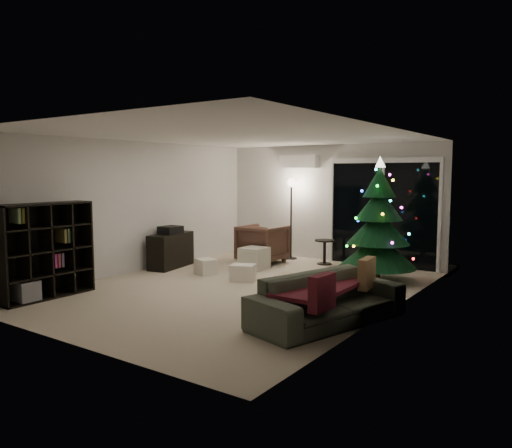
{
  "coord_description": "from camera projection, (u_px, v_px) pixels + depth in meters",
  "views": [
    {
      "loc": [
        4.81,
        -6.51,
        1.91
      ],
      "look_at": [
        0.1,
        0.3,
        1.05
      ],
      "focal_mm": 35.0,
      "sensor_mm": 36.0,
      "label": 1
    }
  ],
  "objects": [
    {
      "name": "ottoman",
      "position": [
        254.0,
        258.0,
        9.87
      ],
      "size": [
        0.49,
        0.49,
        0.43
      ],
      "primitive_type": "cube",
      "rotation": [
        0.0,
        0.0,
        0.01
      ],
      "color": "beige",
      "rests_on": "floor"
    },
    {
      "name": "cushion_b",
      "position": [
        322.0,
        292.0,
        5.6
      ],
      "size": [
        0.15,
        0.42,
        0.41
      ],
      "primitive_type": "cube",
      "rotation": [
        0.0,
        0.0,
        -0.07
      ],
      "color": "maroon",
      "rests_on": "sofa"
    },
    {
      "name": "side_table",
      "position": [
        325.0,
        252.0,
        10.38
      ],
      "size": [
        0.51,
        0.51,
        0.51
      ],
      "primitive_type": "cylinder",
      "rotation": [
        0.0,
        0.0,
        0.29
      ],
      "color": "black",
      "rests_on": "floor"
    },
    {
      "name": "remote_b",
      "position": [
        318.0,
        279.0,
        7.23
      ],
      "size": [
        0.14,
        0.08,
        0.02
      ],
      "primitive_type": "cube",
      "rotation": [
        0.0,
        0.0,
        0.35
      ],
      "color": "slate",
      "rests_on": "coffee_table"
    },
    {
      "name": "bookshelf",
      "position": [
        39.0,
        250.0,
        7.66
      ],
      "size": [
        0.75,
        1.5,
        1.45
      ],
      "primitive_type": null,
      "rotation": [
        0.0,
        0.0,
        0.28
      ],
      "color": "black",
      "rests_on": "floor"
    },
    {
      "name": "sofa",
      "position": [
        328.0,
        299.0,
        6.3
      ],
      "size": [
        1.42,
        2.29,
        0.62
      ],
      "primitive_type": "imported",
      "rotation": [
        0.0,
        0.0,
        1.28
      ],
      "color": "#464C3F",
      "rests_on": "floor"
    },
    {
      "name": "cardboard_box_a",
      "position": [
        206.0,
        266.0,
        9.38
      ],
      "size": [
        0.5,
        0.45,
        0.29
      ],
      "primitive_type": "cube",
      "rotation": [
        0.0,
        0.0,
        -0.43
      ],
      "color": "white",
      "rests_on": "floor"
    },
    {
      "name": "coffee_table",
      "position": [
        310.0,
        291.0,
        7.26
      ],
      "size": [
        1.2,
        0.57,
        0.36
      ],
      "primitive_type": null,
      "rotation": [
        0.0,
        0.0,
        -0.15
      ],
      "color": "olive",
      "rests_on": "floor"
    },
    {
      "name": "media_cabinet",
      "position": [
        171.0,
        250.0,
        10.04
      ],
      "size": [
        0.62,
        1.16,
        0.69
      ],
      "primitive_type": "cube",
      "rotation": [
        0.0,
        0.0,
        0.2
      ],
      "color": "black",
      "rests_on": "floor"
    },
    {
      "name": "christmas_tree",
      "position": [
        379.0,
        219.0,
        8.72
      ],
      "size": [
        1.57,
        1.57,
        2.18
      ],
      "primitive_type": "cone",
      "rotation": [
        0.0,
        0.0,
        -0.18
      ],
      "color": "black",
      "rests_on": "floor"
    },
    {
      "name": "remote_a",
      "position": [
        301.0,
        277.0,
        7.33
      ],
      "size": [
        0.14,
        0.04,
        0.02
      ],
      "primitive_type": "cube",
      "color": "black",
      "rests_on": "coffee_table"
    },
    {
      "name": "floor_lamp",
      "position": [
        291.0,
        220.0,
        10.98
      ],
      "size": [
        0.27,
        0.27,
        1.71
      ],
      "primitive_type": "cylinder",
      "color": "black",
      "rests_on": "floor"
    },
    {
      "name": "cardboard_box_b",
      "position": [
        243.0,
        273.0,
        8.79
      ],
      "size": [
        0.51,
        0.45,
        0.29
      ],
      "primitive_type": "cube",
      "rotation": [
        0.0,
        0.0,
        0.39
      ],
      "color": "white",
      "rests_on": "floor"
    },
    {
      "name": "sofa_throw",
      "position": [
        321.0,
        287.0,
        6.34
      ],
      "size": [
        0.67,
        1.54,
        0.05
      ],
      "primitive_type": "cube",
      "color": "maroon",
      "rests_on": "sofa"
    },
    {
      "name": "room",
      "position": [
        309.0,
        221.0,
        9.1
      ],
      "size": [
        6.5,
        7.51,
        2.6
      ],
      "color": "beige",
      "rests_on": "ground"
    },
    {
      "name": "cushion_a",
      "position": [
        367.0,
        273.0,
        6.66
      ],
      "size": [
        0.16,
        0.42,
        0.41
      ],
      "primitive_type": "cube",
      "rotation": [
        0.0,
        0.0,
        0.09
      ],
      "color": "#7B6446",
      "rests_on": "sofa"
    },
    {
      "name": "stereo",
      "position": [
        171.0,
        230.0,
        10.0
      ],
      "size": [
        0.35,
        0.41,
        0.15
      ],
      "primitive_type": "cube",
      "color": "black",
      "rests_on": "media_cabinet"
    },
    {
      "name": "armchair",
      "position": [
        263.0,
        244.0,
        10.56
      ],
      "size": [
        0.87,
        0.9,
        0.81
      ],
      "primitive_type": "imported",
      "rotation": [
        0.0,
        0.0,
        3.13
      ],
      "color": "brown",
      "rests_on": "floor"
    }
  ]
}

